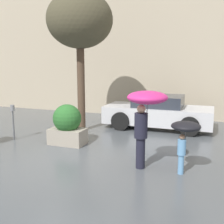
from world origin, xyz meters
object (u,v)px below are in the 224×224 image
object	(u,v)px
planter_box	(67,125)
parking_meter	(13,115)
street_tree	(80,21)
person_adult	(145,108)
person_child	(185,132)
parked_car_near	(158,113)

from	to	relation	value
planter_box	parking_meter	world-z (taller)	planter_box
planter_box	street_tree	size ratio (longest dim) A/B	0.25
person_adult	street_tree	world-z (taller)	street_tree
parking_meter	street_tree	bearing A→B (deg)	50.76
person_child	parking_meter	bearing A→B (deg)	130.44
planter_box	parked_car_near	distance (m)	3.89
parked_car_near	street_tree	distance (m)	4.52
person_adult	parking_meter	world-z (taller)	person_adult
street_tree	person_adult	bearing A→B (deg)	-42.88
parked_car_near	person_adult	bearing A→B (deg)	-173.43
person_child	street_tree	size ratio (longest dim) A/B	0.25
person_adult	planter_box	bearing A→B (deg)	161.94
person_adult	street_tree	size ratio (longest dim) A/B	0.38
street_tree	parking_meter	size ratio (longest dim) A/B	4.25
person_child	parked_car_near	distance (m)	4.56
planter_box	person_adult	distance (m)	3.16
planter_box	parking_meter	bearing A→B (deg)	-174.26
person_adult	parking_meter	bearing A→B (deg)	173.07
planter_box	parking_meter	xyz separation A→B (m)	(-1.93, -0.19, 0.23)
parking_meter	parked_car_near	bearing A→B (deg)	38.35
parked_car_near	planter_box	bearing A→B (deg)	143.88
planter_box	street_tree	bearing A→B (deg)	101.47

